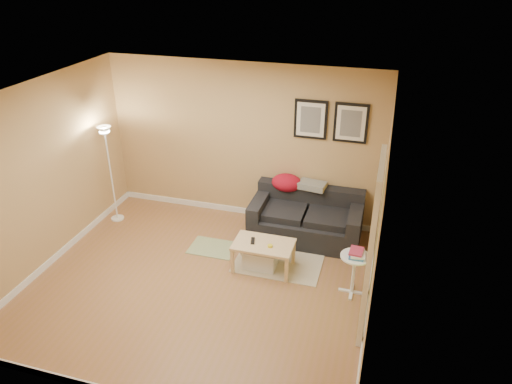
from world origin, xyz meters
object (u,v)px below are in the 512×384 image
Objects in this scene: coffee_table at (263,256)px; storage_bin at (261,258)px; sofa at (306,217)px; side_table at (353,274)px; floor_lamp at (111,177)px; book_stack at (357,253)px.

coffee_table is 1.77× the size of storage_bin.
side_table is at bearing -54.05° from sofa.
storage_bin is 0.29× the size of floor_lamp.
sofa is at bearing 58.77° from coffee_table.
sofa reaches higher than coffee_table.
storage_bin is at bearing 170.16° from side_table.
book_stack is at bearing 29.73° from side_table.
floor_lamp is at bearing -174.15° from sofa.
sofa is at bearing 125.95° from side_table.
side_table reaches higher than coffee_table.
book_stack is (1.34, -0.22, 0.48)m from storage_bin.
coffee_table is at bearing 178.83° from book_stack.
book_stack is at bearing -9.38° from storage_bin.
storage_bin is at bearing 138.40° from coffee_table.
sofa is 1.08m from storage_bin.
floor_lamp reaches higher than coffee_table.
coffee_table is at bearing 171.20° from side_table.
storage_bin is at bearing -116.12° from sofa.
coffee_table is 2.88m from floor_lamp.
sofa reaches higher than storage_bin.
sofa is at bearing 63.88° from storage_bin.
coffee_table is (-0.42, -0.98, -0.16)m from sofa.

